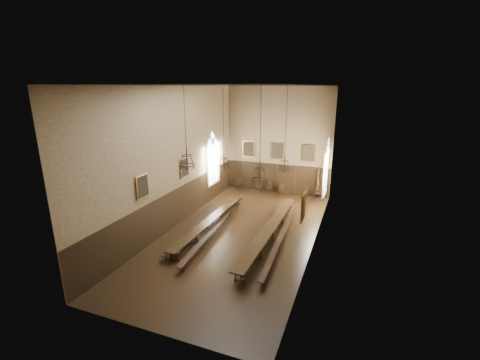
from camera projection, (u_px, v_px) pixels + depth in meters
The scene contains 32 objects.
floor at pixel (240, 234), 20.16m from camera, with size 9.00×18.00×0.02m, color black.
ceiling at pixel (240, 85), 17.63m from camera, with size 9.00×18.00×0.02m, color black.
wall_back at pixel (278, 141), 26.98m from camera, with size 9.00×0.02×9.00m, color #8D7757.
wall_front at pixel (146, 223), 10.81m from camera, with size 9.00×0.02×9.00m, color #8D7757.
wall_left at pixel (174, 159), 20.43m from camera, with size 0.02×18.00×9.00m, color #8D7757.
wall_right at pixel (318, 172), 17.36m from camera, with size 0.02×18.00×9.00m, color #8D7757.
wainscot_panelling at pixel (240, 216), 19.81m from camera, with size 9.00×18.00×2.50m, color black, non-canonical shape.
table_left at pixel (210, 224), 20.71m from camera, with size 0.81×9.32×0.73m.
table_right at pixel (269, 234), 19.31m from camera, with size 0.86×10.63×0.83m.
bench_left_outer at pixel (205, 224), 21.03m from camera, with size 0.41×9.58×0.43m.
bench_left_inner at pixel (217, 227), 20.51m from camera, with size 1.06×10.66×0.48m.
bench_right_inner at pixel (263, 235), 19.46m from camera, with size 0.71×9.40×0.42m.
bench_right_outer at pixel (281, 238), 19.03m from camera, with size 0.83×9.94×0.45m.
chair_0 at pixel (239, 186), 28.95m from camera, with size 0.46×0.46×1.04m.
chair_2 at pixel (259, 188), 28.25m from camera, with size 0.45×0.45×1.00m.
chair_3 at pixel (269, 190), 27.89m from camera, with size 0.50×0.50×0.92m.
chair_4 at pixel (281, 191), 27.52m from camera, with size 0.53×0.53×0.98m.
chair_6 at pixel (305, 194), 26.84m from camera, with size 0.43×0.43×0.88m.
chair_7 at pixel (318, 195), 26.52m from camera, with size 0.42×0.42×0.92m.
chandelier_back_left at pixel (224, 160), 21.72m from camera, with size 0.79×0.79×5.39m.
chandelier_back_right at pixel (285, 163), 20.25m from camera, with size 0.77×0.77×5.22m.
chandelier_front_left at pixel (187, 160), 17.04m from camera, with size 0.82×0.82×4.26m.
chandelier_front_right at pixel (260, 173), 15.70m from camera, with size 0.83×0.83×4.61m.
portrait_back_0 at pixel (248, 149), 27.98m from camera, with size 1.10×0.12×1.40m.
portrait_back_1 at pixel (277, 151), 27.09m from camera, with size 1.10×0.12×1.40m.
portrait_back_2 at pixel (308, 153), 26.21m from camera, with size 1.10×0.12×1.40m.
portrait_left_0 at pixel (185, 168), 21.51m from camera, with size 0.12×1.00×1.30m.
portrait_left_1 at pixel (143, 186), 17.47m from camera, with size 0.12×1.00×1.30m.
portrait_right_0 at pixel (317, 181), 18.53m from camera, with size 0.12×1.00×1.30m.
portrait_right_1 at pixel (303, 207), 14.49m from camera, with size 0.12×1.00×1.30m.
window_right at pixel (326, 168), 22.63m from camera, with size 0.20×2.20×4.60m, color white, non-canonical shape.
window_left at pixel (213, 158), 25.65m from camera, with size 0.20×2.20×4.60m, color white, non-canonical shape.
Camera 1 is at (6.51, -17.20, 8.94)m, focal length 24.00 mm.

